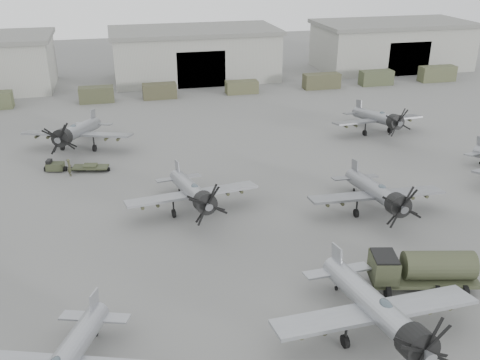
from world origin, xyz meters
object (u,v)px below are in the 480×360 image
object	(u,v)px
aircraft_far_1	(379,118)
aircraft_mid_2	(378,193)
aircraft_near_1	(379,310)
aircraft_mid_1	(193,192)
fuel_tanker	(423,268)
tug_trailer	(69,167)
aircraft_far_0	(76,132)
ground_crew	(69,167)

from	to	relation	value
aircraft_far_1	aircraft_mid_2	bearing A→B (deg)	-120.50
aircraft_mid_2	aircraft_far_1	xyz separation A→B (m)	(10.27, 20.14, -0.07)
aircraft_near_1	aircraft_mid_1	size ratio (longest dim) A/B	1.08
fuel_tanker	tug_trailer	size ratio (longest dim) A/B	1.18
aircraft_far_1	tug_trailer	distance (m)	37.74
aircraft_near_1	aircraft_far_1	world-z (taller)	aircraft_near_1
aircraft_near_1	aircraft_far_0	size ratio (longest dim) A/B	1.02
aircraft_far_1	ground_crew	world-z (taller)	aircraft_far_1
aircraft_mid_1	tug_trailer	distance (m)	17.33
aircraft_far_1	fuel_tanker	world-z (taller)	aircraft_far_1
aircraft_near_1	aircraft_mid_1	distance (m)	20.89
aircraft_mid_2	aircraft_far_1	distance (m)	22.61
aircraft_mid_2	fuel_tanker	bearing A→B (deg)	-97.84
aircraft_mid_1	tug_trailer	xyz separation A→B (m)	(-11.47, 12.88, -1.69)
aircraft_near_1	aircraft_far_0	xyz separation A→B (m)	(-18.93, 38.07, -0.04)
aircraft_mid_1	aircraft_far_0	xyz separation A→B (m)	(-10.72, 18.86, 0.15)
aircraft_far_0	tug_trailer	size ratio (longest dim) A/B	1.93
aircraft_far_0	tug_trailer	distance (m)	6.31
ground_crew	aircraft_mid_1	bearing A→B (deg)	-143.60
aircraft_mid_1	aircraft_far_0	world-z (taller)	aircraft_far_0
aircraft_mid_2	aircraft_far_0	bearing A→B (deg)	141.76
aircraft_near_1	aircraft_mid_2	size ratio (longest dim) A/B	1.06
aircraft_far_0	fuel_tanker	world-z (taller)	aircraft_far_0
aircraft_near_1	aircraft_far_0	distance (m)	42.52
aircraft_mid_1	fuel_tanker	world-z (taller)	aircraft_mid_1
aircraft_near_1	fuel_tanker	xyz separation A→B (m)	(5.65, 4.43, -0.72)
aircraft_near_1	aircraft_far_1	bearing A→B (deg)	60.71
aircraft_mid_1	aircraft_far_1	distance (m)	30.66
aircraft_far_0	tug_trailer	xyz separation A→B (m)	(-0.74, -5.98, -1.84)
tug_trailer	aircraft_far_1	bearing A→B (deg)	17.68
aircraft_mid_1	ground_crew	xyz separation A→B (m)	(-11.26, 11.56, -1.24)
aircraft_mid_1	ground_crew	distance (m)	16.18
tug_trailer	ground_crew	size ratio (longest dim) A/B	3.50
aircraft_far_0	aircraft_far_1	world-z (taller)	aircraft_far_0
aircraft_far_0	aircraft_far_1	distance (m)	36.93
aircraft_near_1	tug_trailer	size ratio (longest dim) A/B	1.97
aircraft_far_1	aircraft_mid_1	bearing A→B (deg)	-151.82
aircraft_near_1	tug_trailer	world-z (taller)	aircraft_near_1
aircraft_mid_2	aircraft_far_0	xyz separation A→B (m)	(-26.55, 22.91, 0.10)
aircraft_mid_1	fuel_tanker	xyz separation A→B (m)	(13.86, -14.78, -0.54)
fuel_tanker	tug_trailer	bearing A→B (deg)	145.36
aircraft_mid_2	tug_trailer	distance (m)	32.16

